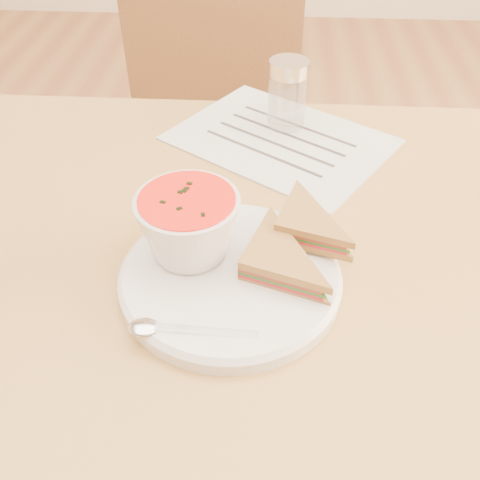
# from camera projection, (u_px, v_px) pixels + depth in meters

# --- Properties ---
(dining_table) EXTENTS (1.00, 0.70, 0.75)m
(dining_table) POSITION_uv_depth(u_px,v_px,m) (236.00, 387.00, 0.95)
(dining_table) COLOR olive
(dining_table) RESTS_ON floor
(chair_far) EXTENTS (0.43, 0.43, 0.93)m
(chair_far) POSITION_uv_depth(u_px,v_px,m) (204.00, 183.00, 1.27)
(chair_far) COLOR brown
(chair_far) RESTS_ON floor
(plate) EXTENTS (0.26, 0.26, 0.02)m
(plate) POSITION_uv_depth(u_px,v_px,m) (230.00, 278.00, 0.62)
(plate) COLOR white
(plate) RESTS_ON dining_table
(soup_bowl) EXTENTS (0.15, 0.15, 0.08)m
(soup_bowl) POSITION_uv_depth(u_px,v_px,m) (189.00, 228.00, 0.61)
(soup_bowl) COLOR white
(soup_bowl) RESTS_ON plate
(sandwich_half_a) EXTENTS (0.14, 0.14, 0.03)m
(sandwich_half_a) POSITION_uv_depth(u_px,v_px,m) (238.00, 273.00, 0.59)
(sandwich_half_a) COLOR #B47B3F
(sandwich_half_a) RESTS_ON plate
(sandwich_half_b) EXTENTS (0.12, 0.12, 0.03)m
(sandwich_half_b) POSITION_uv_depth(u_px,v_px,m) (273.00, 234.00, 0.63)
(sandwich_half_b) COLOR #B47B3F
(sandwich_half_b) RESTS_ON plate
(spoon) EXTENTS (0.17, 0.04, 0.01)m
(spoon) POSITION_uv_depth(u_px,v_px,m) (193.00, 331.00, 0.55)
(spoon) COLOR silver
(spoon) RESTS_ON plate
(paper_menu) EXTENTS (0.40, 0.38, 0.00)m
(paper_menu) POSITION_uv_depth(u_px,v_px,m) (280.00, 139.00, 0.86)
(paper_menu) COLOR silver
(paper_menu) RESTS_ON dining_table
(condiment_shaker) EXTENTS (0.08, 0.08, 0.11)m
(condiment_shaker) POSITION_uv_depth(u_px,v_px,m) (287.00, 95.00, 0.86)
(condiment_shaker) COLOR silver
(condiment_shaker) RESTS_ON dining_table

